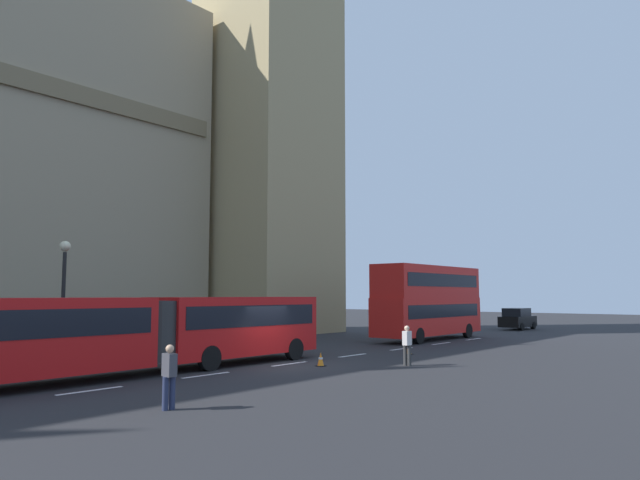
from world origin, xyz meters
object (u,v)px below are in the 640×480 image
Objects in this scene: articulated_bus at (149,328)px; sedan_lead at (518,319)px; pedestrian_near_cones at (169,374)px; traffic_cone_middle at (409,349)px; pedestrian_by_kerb at (407,344)px; traffic_cone_west at (321,359)px; street_lamp at (63,293)px; double_decker_bus at (429,299)px.

sedan_lead is at bearing -0.27° from articulated_bus.
sedan_lead is 41.05m from pedestrian_near_cones.
articulated_bus is 10.04× the size of pedestrian_near_cones.
pedestrian_near_cones is (-16.27, -2.54, 0.63)m from traffic_cone_middle.
pedestrian_near_cones is at bearing -179.23° from pedestrian_by_kerb.
traffic_cone_west is 0.34× the size of pedestrian_near_cones.
articulated_bus is 7.15m from traffic_cone_west.
articulated_bus is at bearing 162.84° from traffic_cone_middle.
traffic_cone_west is 11.16m from street_lamp.
articulated_bus reaches higher than traffic_cone_west.
traffic_cone_west is at bearing -173.76° from sedan_lead.
traffic_cone_west is (-30.86, -3.38, -0.63)m from sedan_lead.
pedestrian_near_cones is at bearing -119.79° from articulated_bus.
articulated_bus is 7.45m from pedestrian_near_cones.
traffic_cone_middle is at bearing -31.36° from street_lamp.
pedestrian_by_kerb is (8.53, -6.26, -0.83)m from articulated_bus.
street_lamp is 14.66m from pedestrian_by_kerb.
pedestrian_near_cones is (-9.71, -2.88, 0.63)m from traffic_cone_west.
articulated_bus reaches higher than traffic_cone_middle.
articulated_bus is at bearing -75.29° from street_lamp.
pedestrian_near_cones is (-40.57, -6.25, -0.00)m from sedan_lead.
articulated_bus is 4.84m from street_lamp.
sedan_lead is 31.05m from traffic_cone_west.
traffic_cone_middle is at bearing -17.16° from articulated_bus.
traffic_cone_west is 10.15m from pedestrian_near_cones.
traffic_cone_middle is at bearing -171.32° from sedan_lead.
street_lamp is (-22.89, 4.50, 0.35)m from double_decker_bus.
double_decker_bus reaches higher than traffic_cone_middle.
double_decker_bus is at bearing -11.13° from street_lamp.
traffic_cone_middle is (-9.12, -3.89, -2.43)m from double_decker_bus.
double_decker_bus reaches higher than pedestrian_near_cones.
sedan_lead is at bearing -7.01° from street_lamp.
double_decker_bus is (21.71, 0.00, 0.96)m from articulated_bus.
double_decker_bus is 26.25m from pedestrian_near_cones.
sedan_lead is 7.59× the size of traffic_cone_middle.
articulated_bus reaches higher than pedestrian_by_kerb.
pedestrian_by_kerb is at bearing -154.57° from double_decker_bus.
articulated_bus is 1.61× the size of double_decker_bus.
articulated_bus is at bearing -179.99° from double_decker_bus.
traffic_cone_middle is at bearing -2.94° from traffic_cone_west.
pedestrian_by_kerb is at bearing -36.28° from articulated_bus.
pedestrian_by_kerb is (9.72, -10.77, -2.14)m from street_lamp.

